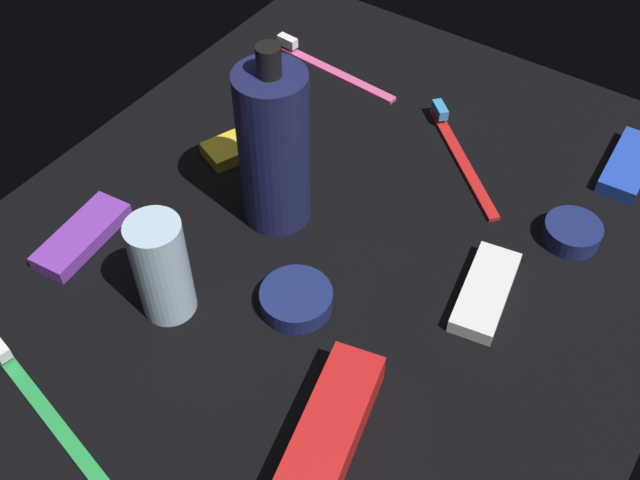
{
  "coord_description": "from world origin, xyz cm",
  "views": [
    {
      "loc": [
        -38.64,
        -26.48,
        55.19
      ],
      "look_at": [
        0.0,
        0.0,
        3.0
      ],
      "focal_mm": 42.23,
      "sensor_mm": 36.0,
      "label": 1
    }
  ],
  "objects_px": {
    "cream_tin_right": "(572,232)",
    "toothbrush_pink": "(327,66)",
    "cream_tin_left": "(296,299)",
    "snack_bar_purple": "(82,236)",
    "toothpaste_box_red": "(322,451)",
    "deodorant_stick": "(162,268)",
    "lotion_bottle": "(274,148)",
    "snack_bar_white": "(485,292)",
    "toothbrush_green": "(39,401)",
    "toothbrush_red": "(459,152)",
    "snack_bar_blue": "(629,164)",
    "snack_bar_yellow": "(250,141)"
  },
  "relations": [
    {
      "from": "deodorant_stick",
      "to": "toothpaste_box_red",
      "type": "relative_size",
      "value": 0.6
    },
    {
      "from": "toothbrush_red",
      "to": "cream_tin_right",
      "type": "distance_m",
      "value": 0.16
    },
    {
      "from": "toothpaste_box_red",
      "to": "cream_tin_right",
      "type": "bearing_deg",
      "value": -24.99
    },
    {
      "from": "snack_bar_blue",
      "to": "cream_tin_left",
      "type": "bearing_deg",
      "value": 148.7
    },
    {
      "from": "toothbrush_red",
      "to": "toothpaste_box_red",
      "type": "relative_size",
      "value": 0.81
    },
    {
      "from": "toothpaste_box_red",
      "to": "cream_tin_left",
      "type": "distance_m",
      "value": 0.15
    },
    {
      "from": "snack_bar_white",
      "to": "snack_bar_blue",
      "type": "distance_m",
      "value": 0.25
    },
    {
      "from": "snack_bar_purple",
      "to": "cream_tin_left",
      "type": "relative_size",
      "value": 1.56
    },
    {
      "from": "toothbrush_pink",
      "to": "toothbrush_red",
      "type": "bearing_deg",
      "value": -103.52
    },
    {
      "from": "toothbrush_green",
      "to": "cream_tin_left",
      "type": "relative_size",
      "value": 2.68
    },
    {
      "from": "toothbrush_red",
      "to": "snack_bar_blue",
      "type": "distance_m",
      "value": 0.18
    },
    {
      "from": "toothbrush_red",
      "to": "toothbrush_green",
      "type": "xyz_separation_m",
      "value": [
        -0.47,
        0.14,
        0.0
      ]
    },
    {
      "from": "snack_bar_purple",
      "to": "cream_tin_right",
      "type": "xyz_separation_m",
      "value": [
        0.27,
        -0.39,
        0.0
      ]
    },
    {
      "from": "toothbrush_green",
      "to": "cream_tin_left",
      "type": "distance_m",
      "value": 0.23
    },
    {
      "from": "toothpaste_box_red",
      "to": "snack_bar_purple",
      "type": "distance_m",
      "value": 0.33
    },
    {
      "from": "deodorant_stick",
      "to": "cream_tin_right",
      "type": "xyz_separation_m",
      "value": [
        0.28,
        -0.27,
        -0.04
      ]
    },
    {
      "from": "toothbrush_red",
      "to": "snack_bar_white",
      "type": "distance_m",
      "value": 0.19
    },
    {
      "from": "deodorant_stick",
      "to": "toothpaste_box_red",
      "type": "bearing_deg",
      "value": -103.11
    },
    {
      "from": "lotion_bottle",
      "to": "deodorant_stick",
      "type": "xyz_separation_m",
      "value": [
        -0.15,
        0.01,
        -0.03
      ]
    },
    {
      "from": "snack_bar_blue",
      "to": "cream_tin_right",
      "type": "height_order",
      "value": "cream_tin_right"
    },
    {
      "from": "cream_tin_left",
      "to": "snack_bar_white",
      "type": "bearing_deg",
      "value": -52.22
    },
    {
      "from": "cream_tin_left",
      "to": "snack_bar_purple",
      "type": "bearing_deg",
      "value": 103.9
    },
    {
      "from": "toothbrush_red",
      "to": "snack_bar_blue",
      "type": "xyz_separation_m",
      "value": [
        0.08,
        -0.16,
        0.0
      ]
    },
    {
      "from": "toothbrush_red",
      "to": "cream_tin_right",
      "type": "height_order",
      "value": "toothbrush_red"
    },
    {
      "from": "toothbrush_green",
      "to": "lotion_bottle",
      "type": "bearing_deg",
      "value": -5.83
    },
    {
      "from": "deodorant_stick",
      "to": "toothbrush_pink",
      "type": "height_order",
      "value": "deodorant_stick"
    },
    {
      "from": "lotion_bottle",
      "to": "cream_tin_right",
      "type": "relative_size",
      "value": 3.5
    },
    {
      "from": "toothbrush_red",
      "to": "snack_bar_yellow",
      "type": "height_order",
      "value": "toothbrush_red"
    },
    {
      "from": "toothbrush_pink",
      "to": "snack_bar_yellow",
      "type": "height_order",
      "value": "toothbrush_pink"
    },
    {
      "from": "snack_bar_yellow",
      "to": "snack_bar_purple",
      "type": "bearing_deg",
      "value": -171.83
    },
    {
      "from": "deodorant_stick",
      "to": "lotion_bottle",
      "type": "bearing_deg",
      "value": -3.9
    },
    {
      "from": "snack_bar_blue",
      "to": "cream_tin_left",
      "type": "xyz_separation_m",
      "value": [
        -0.35,
        0.19,
        0.0
      ]
    },
    {
      "from": "snack_bar_white",
      "to": "deodorant_stick",
      "type": "bearing_deg",
      "value": 116.37
    },
    {
      "from": "toothbrush_red",
      "to": "toothbrush_green",
      "type": "height_order",
      "value": "same"
    },
    {
      "from": "toothbrush_red",
      "to": "deodorant_stick",
      "type": "bearing_deg",
      "value": 159.73
    },
    {
      "from": "lotion_bottle",
      "to": "toothbrush_red",
      "type": "distance_m",
      "value": 0.23
    },
    {
      "from": "snack_bar_purple",
      "to": "snack_bar_yellow",
      "type": "bearing_deg",
      "value": -18.92
    },
    {
      "from": "toothbrush_pink",
      "to": "snack_bar_blue",
      "type": "bearing_deg",
      "value": -84.8
    },
    {
      "from": "toothbrush_pink",
      "to": "snack_bar_yellow",
      "type": "relative_size",
      "value": 1.73
    },
    {
      "from": "cream_tin_right",
      "to": "toothbrush_red",
      "type": "bearing_deg",
      "value": 72.16
    },
    {
      "from": "toothbrush_pink",
      "to": "snack_bar_blue",
      "type": "relative_size",
      "value": 1.73
    },
    {
      "from": "deodorant_stick",
      "to": "toothbrush_pink",
      "type": "distance_m",
      "value": 0.39
    },
    {
      "from": "toothbrush_pink",
      "to": "snack_bar_white",
      "type": "height_order",
      "value": "toothbrush_pink"
    },
    {
      "from": "toothbrush_pink",
      "to": "cream_tin_left",
      "type": "height_order",
      "value": "toothbrush_pink"
    },
    {
      "from": "cream_tin_right",
      "to": "toothbrush_pink",
      "type": "bearing_deg",
      "value": 74.67
    },
    {
      "from": "lotion_bottle",
      "to": "toothbrush_pink",
      "type": "height_order",
      "value": "lotion_bottle"
    },
    {
      "from": "lotion_bottle",
      "to": "snack_bar_yellow",
      "type": "bearing_deg",
      "value": 52.88
    },
    {
      "from": "lotion_bottle",
      "to": "snack_bar_white",
      "type": "relative_size",
      "value": 1.9
    },
    {
      "from": "toothpaste_box_red",
      "to": "lotion_bottle",
      "type": "bearing_deg",
      "value": 30.96
    },
    {
      "from": "toothbrush_pink",
      "to": "toothpaste_box_red",
      "type": "xyz_separation_m",
      "value": [
        -0.43,
        -0.28,
        0.01
      ]
    }
  ]
}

